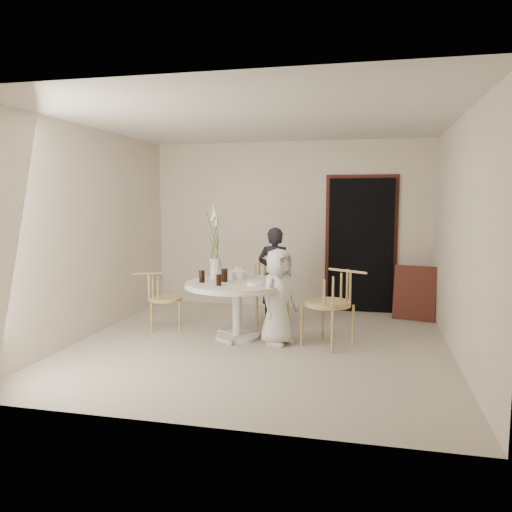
% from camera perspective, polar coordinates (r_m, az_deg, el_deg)
% --- Properties ---
extents(ground, '(4.50, 4.50, 0.00)m').
position_cam_1_polar(ground, '(6.21, 0.42, -10.14)').
color(ground, beige).
rests_on(ground, ground).
extents(room_shell, '(4.50, 4.50, 4.50)m').
position_cam_1_polar(room_shell, '(5.95, 0.43, 4.98)').
color(room_shell, silver).
rests_on(room_shell, ground).
extents(doorway, '(1.00, 0.10, 2.10)m').
position_cam_1_polar(doorway, '(8.03, 11.89, 1.18)').
color(doorway, black).
rests_on(doorway, ground).
extents(door_trim, '(1.12, 0.03, 2.22)m').
position_cam_1_polar(door_trim, '(8.06, 11.90, 1.63)').
color(door_trim, '#592A1E').
rests_on(door_trim, ground).
extents(table, '(1.33, 1.33, 0.73)m').
position_cam_1_polar(table, '(6.38, -2.17, -3.99)').
color(table, silver).
rests_on(table, ground).
extents(picture_frame, '(0.63, 0.30, 0.80)m').
position_cam_1_polar(picture_frame, '(7.74, 17.66, -4.05)').
color(picture_frame, '#592A1E').
rests_on(picture_frame, ground).
extents(chair_far, '(0.60, 0.63, 0.94)m').
position_cam_1_polar(chair_far, '(7.31, 1.77, -2.69)').
color(chair_far, tan).
rests_on(chair_far, ground).
extents(chair_right, '(0.72, 0.71, 0.97)m').
position_cam_1_polar(chair_right, '(6.03, 9.29, -4.59)').
color(chair_right, tan).
rests_on(chair_right, ground).
extents(chair_left, '(0.58, 0.56, 0.80)m').
position_cam_1_polar(chair_left, '(6.91, -11.26, -4.12)').
color(chair_left, tan).
rests_on(chair_left, ground).
extents(girl, '(0.53, 0.37, 1.38)m').
position_cam_1_polar(girl, '(7.27, 2.16, -2.11)').
color(girl, black).
rests_on(girl, ground).
extents(boy, '(0.60, 0.69, 1.18)m').
position_cam_1_polar(boy, '(6.12, 2.59, -4.67)').
color(boy, silver).
rests_on(boy, ground).
extents(birthday_cake, '(0.22, 0.22, 0.16)m').
position_cam_1_polar(birthday_cake, '(6.60, -2.11, -2.17)').
color(birthday_cake, white).
rests_on(birthday_cake, table).
extents(cola_tumbler_a, '(0.08, 0.08, 0.16)m').
position_cam_1_polar(cola_tumbler_a, '(6.40, -3.60, -2.19)').
color(cola_tumbler_a, black).
rests_on(cola_tumbler_a, table).
extents(cola_tumbler_b, '(0.08, 0.08, 0.14)m').
position_cam_1_polar(cola_tumbler_b, '(6.10, -4.28, -2.75)').
color(cola_tumbler_b, black).
rests_on(cola_tumbler_b, table).
extents(cola_tumbler_c, '(0.10, 0.10, 0.16)m').
position_cam_1_polar(cola_tumbler_c, '(6.34, -6.20, -2.33)').
color(cola_tumbler_c, black).
rests_on(cola_tumbler_c, table).
extents(cola_tumbler_d, '(0.09, 0.09, 0.17)m').
position_cam_1_polar(cola_tumbler_d, '(6.37, -3.63, -2.20)').
color(cola_tumbler_d, black).
rests_on(cola_tumbler_d, table).
extents(plate_stack, '(0.22, 0.22, 0.05)m').
position_cam_1_polar(plate_stack, '(6.11, -0.17, -3.15)').
color(plate_stack, white).
rests_on(plate_stack, table).
extents(flower_vase, '(0.14, 0.14, 0.99)m').
position_cam_1_polar(flower_vase, '(6.60, -4.69, 0.41)').
color(flower_vase, silver).
rests_on(flower_vase, table).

